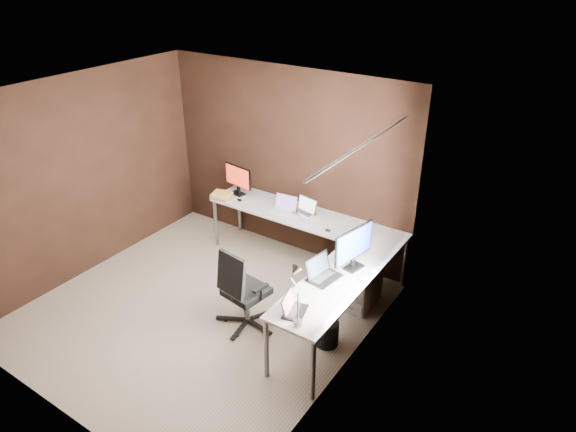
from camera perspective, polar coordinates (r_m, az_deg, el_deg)
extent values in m
cube|color=#C1B296|center=(6.16, -9.63, -10.27)|extent=(3.60, 3.60, 0.00)
cube|color=white|center=(5.04, -11.90, 12.78)|extent=(3.60, 3.60, 0.00)
cube|color=black|center=(6.75, -0.16, 6.01)|extent=(3.60, 0.00, 2.50)
cube|color=black|center=(4.58, -26.31, -8.65)|extent=(3.60, 0.00, 2.50)
cube|color=black|center=(6.77, -21.84, 4.00)|extent=(0.00, 3.60, 2.50)
cube|color=black|center=(4.56, 6.15, -5.73)|extent=(0.00, 3.60, 2.50)
cube|color=white|center=(4.73, 8.14, -1.68)|extent=(0.00, 1.00, 1.30)
cube|color=orange|center=(4.30, 3.19, -7.84)|extent=(0.01, 0.35, 2.00)
cube|color=orange|center=(5.43, 11.04, -0.26)|extent=(0.01, 0.35, 2.00)
cylinder|color=slate|center=(4.40, 8.42, 7.91)|extent=(0.02, 1.90, 0.02)
cube|color=white|center=(6.52, 1.86, -0.04)|extent=(2.65, 0.60, 0.03)
cube|color=white|center=(5.25, 4.89, -7.72)|extent=(0.60, 1.65, 0.03)
cylinder|color=slate|center=(7.19, -8.02, -0.78)|extent=(0.05, 0.05, 0.70)
cylinder|color=slate|center=(7.54, -5.45, 0.79)|extent=(0.05, 0.05, 0.70)
cylinder|color=slate|center=(5.07, -2.42, -14.47)|extent=(0.05, 0.05, 0.70)
cylinder|color=slate|center=(4.86, 2.79, -16.75)|extent=(0.05, 0.05, 0.70)
cylinder|color=slate|center=(6.43, 12.86, -4.98)|extent=(0.05, 0.05, 0.70)
cube|color=white|center=(6.08, 7.75, -7.12)|extent=(0.42, 0.50, 0.60)
cube|color=black|center=(7.10, -5.60, 2.50)|extent=(0.22, 0.16, 0.01)
cube|color=black|center=(7.09, -5.50, 2.95)|extent=(0.05, 0.03, 0.09)
cube|color=black|center=(7.01, -5.57, 4.41)|extent=(0.47, 0.09, 0.30)
cube|color=red|center=(7.00, -5.66, 4.37)|extent=(0.43, 0.07, 0.27)
cube|color=black|center=(5.51, 7.31, -5.67)|extent=(0.18, 0.24, 0.01)
cube|color=black|center=(5.49, 7.18, -5.09)|extent=(0.04, 0.05, 0.10)
cube|color=black|center=(5.37, 7.33, -3.05)|extent=(0.14, 0.57, 0.36)
cube|color=#132BA2|center=(5.36, 7.45, -3.10)|extent=(0.12, 0.53, 0.33)
cube|color=white|center=(6.58, -0.55, 0.49)|extent=(0.32, 0.23, 0.02)
cube|color=white|center=(6.60, -0.22, 1.55)|extent=(0.30, 0.08, 0.19)
cube|color=#80569B|center=(6.59, -0.24, 1.53)|extent=(0.27, 0.07, 0.16)
cube|color=silver|center=(6.53, 1.66, 0.25)|extent=(0.34, 0.27, 0.02)
cube|color=silver|center=(6.54, 2.15, 1.28)|extent=(0.31, 0.11, 0.19)
cube|color=white|center=(6.53, 2.12, 1.26)|extent=(0.27, 0.10, 0.16)
cube|color=black|center=(5.32, 4.07, -6.86)|extent=(0.29, 0.38, 0.02)
cube|color=black|center=(5.30, 3.33, -5.47)|extent=(0.11, 0.35, 0.21)
cube|color=#182232|center=(5.30, 3.38, -5.50)|extent=(0.10, 0.31, 0.18)
cube|color=black|center=(4.86, 0.81, -10.59)|extent=(0.25, 0.31, 0.02)
cube|color=black|center=(4.82, -0.02, -9.55)|extent=(0.12, 0.28, 0.17)
cube|color=#C65E67|center=(4.82, 0.05, -9.57)|extent=(0.10, 0.24, 0.15)
cube|color=#A37758|center=(7.01, -7.36, 2.10)|extent=(0.28, 0.23, 0.03)
cube|color=yellow|center=(7.00, -7.38, 2.28)|extent=(0.27, 0.22, 0.02)
cube|color=beige|center=(6.99, -7.39, 2.44)|extent=(0.29, 0.25, 0.02)
cube|color=yellow|center=(6.98, -7.39, 2.57)|extent=(0.27, 0.24, 0.02)
ellipsoid|color=black|center=(6.90, -5.41, 1.79)|extent=(0.09, 0.06, 0.03)
ellipsoid|color=black|center=(6.15, 4.46, -1.61)|extent=(0.08, 0.06, 0.03)
cylinder|color=slate|center=(4.70, 1.09, -11.81)|extent=(0.08, 0.08, 0.06)
cylinder|color=slate|center=(4.59, 1.11, -10.07)|extent=(0.02, 0.02, 0.30)
cylinder|color=slate|center=(4.51, 0.80, -7.56)|extent=(0.02, 0.17, 0.23)
cone|color=slate|center=(4.53, 0.75, -6.14)|extent=(0.10, 0.12, 0.13)
cylinder|color=slate|center=(5.78, -4.56, -9.94)|extent=(0.05, 0.05, 0.34)
cube|color=black|center=(5.66, -4.63, -8.34)|extent=(0.47, 0.47, 0.07)
cube|color=black|center=(5.37, -6.31, -6.52)|extent=(0.39, 0.16, 0.46)
cylinder|color=black|center=(5.56, 4.36, -12.82)|extent=(0.26, 0.26, 0.28)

